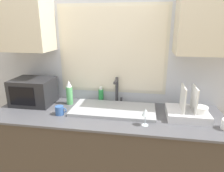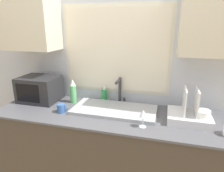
{
  "view_description": "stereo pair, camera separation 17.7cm",
  "coord_description": "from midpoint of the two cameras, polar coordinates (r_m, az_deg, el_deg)",
  "views": [
    {
      "loc": [
        0.34,
        -1.38,
        1.69
      ],
      "look_at": [
        0.06,
        0.3,
        1.17
      ],
      "focal_mm": 32.0,
      "sensor_mm": 36.0,
      "label": 1
    },
    {
      "loc": [
        0.51,
        -1.34,
        1.69
      ],
      "look_at": [
        0.06,
        0.3,
        1.17
      ],
      "focal_mm": 32.0,
      "sensor_mm": 36.0,
      "label": 2
    }
  ],
  "objects": [
    {
      "name": "wine_glass",
      "position": [
        1.65,
        6.51,
        -7.7
      ],
      "size": [
        0.06,
        0.06,
        0.15
      ],
      "color": "silver",
      "rests_on": "countertop"
    },
    {
      "name": "spray_bottle",
      "position": [
        2.14,
        -14.42,
        -1.94
      ],
      "size": [
        0.07,
        0.07,
        0.26
      ],
      "color": "#59B266",
      "rests_on": "countertop"
    },
    {
      "name": "faucet",
      "position": [
        2.08,
        -1.02,
        -0.76
      ],
      "size": [
        0.08,
        0.18,
        0.28
      ],
      "color": "#333338",
      "rests_on": "countertop"
    },
    {
      "name": "microwave",
      "position": [
        2.28,
        -23.62,
        -1.44
      ],
      "size": [
        0.41,
        0.33,
        0.27
      ],
      "color": "#232326",
      "rests_on": "countertop"
    },
    {
      "name": "countertop",
      "position": [
        2.14,
        -4.0,
        -18.54
      ],
      "size": [
        2.17,
        0.69,
        0.89
      ],
      "color": "#42382D",
      "rests_on": "ground_plane"
    },
    {
      "name": "mug_near_sink",
      "position": [
        1.95,
        -17.29,
        -6.72
      ],
      "size": [
        0.11,
        0.08,
        0.08
      ],
      "color": "#335999",
      "rests_on": "countertop"
    },
    {
      "name": "soap_bottle",
      "position": [
        2.17,
        -5.51,
        -2.67
      ],
      "size": [
        0.05,
        0.05,
        0.17
      ],
      "color": "#268C3F",
      "rests_on": "countertop"
    },
    {
      "name": "dish_rack",
      "position": [
        1.89,
        18.48,
        -7.01
      ],
      "size": [
        0.36,
        0.31,
        0.29
      ],
      "color": "silver",
      "rests_on": "countertop"
    },
    {
      "name": "wall_back",
      "position": [
        2.08,
        -2.47,
        8.88
      ],
      "size": [
        6.0,
        0.38,
        2.6
      ],
      "color": "silver",
      "rests_on": "ground_plane"
    },
    {
      "name": "sink_basin",
      "position": [
        1.94,
        -2.21,
        -6.79
      ],
      "size": [
        0.8,
        0.39,
        0.03
      ],
      "color": "#9EA0A5",
      "rests_on": "countertop"
    }
  ]
}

